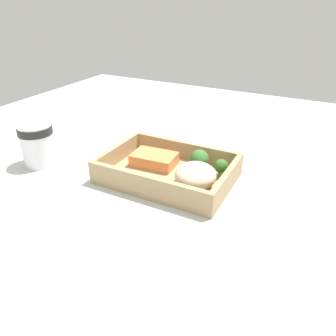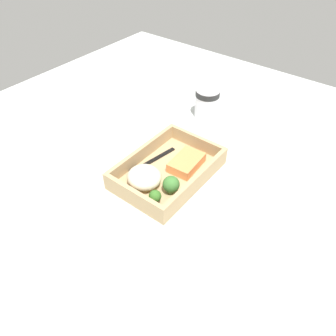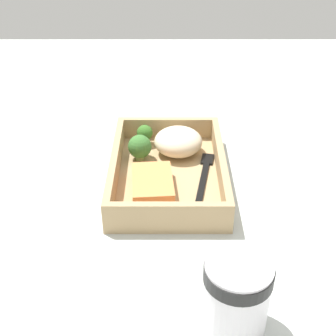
{
  "view_description": "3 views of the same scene",
  "coord_description": "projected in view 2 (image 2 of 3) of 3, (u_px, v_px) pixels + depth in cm",
  "views": [
    {
      "loc": [
        29.88,
        -57.72,
        37.75
      ],
      "look_at": [
        0.0,
        0.0,
        2.7
      ],
      "focal_mm": 35.0,
      "sensor_mm": 36.0,
      "label": 1
    },
    {
      "loc": [
        52.18,
        40.63,
        61.88
      ],
      "look_at": [
        0.0,
        0.0,
        2.7
      ],
      "focal_mm": 35.0,
      "sensor_mm": 36.0,
      "label": 2
    },
    {
      "loc": [
        -68.96,
        0.01,
        47.81
      ],
      "look_at": [
        0.0,
        0.0,
        2.7
      ],
      "focal_mm": 50.0,
      "sensor_mm": 36.0,
      "label": 3
    }
  ],
  "objects": [
    {
      "name": "mashed_potatoes",
      "position": [
        144.0,
        177.0,
        0.85
      ],
      "size": [
        8.75,
        9.07,
        5.06
      ],
      "primitive_type": "ellipsoid",
      "color": "beige",
      "rests_on": "takeout_tray"
    },
    {
      "name": "tray_rim",
      "position": [
        168.0,
        166.0,
        0.88
      ],
      "size": [
        28.88,
        19.87,
        4.17
      ],
      "color": "tan",
      "rests_on": "takeout_tray"
    },
    {
      "name": "receipt_slip",
      "position": [
        137.0,
        132.0,
        1.06
      ],
      "size": [
        12.93,
        14.05,
        0.24
      ],
      "primitive_type": "cube",
      "rotation": [
        0.0,
        0.0,
        0.44
      ],
      "color": "white",
      "rests_on": "ground_plane"
    },
    {
      "name": "takeout_tray",
      "position": [
        168.0,
        174.0,
        0.9
      ],
      "size": [
        28.88,
        19.87,
        1.2
      ],
      "primitive_type": "cube",
      "color": "tan",
      "rests_on": "ground_plane"
    },
    {
      "name": "paper_cup",
      "position": [
        207.0,
        102.0,
        1.09
      ],
      "size": [
        8.05,
        8.05,
        10.32
      ],
      "color": "white",
      "rests_on": "ground_plane"
    },
    {
      "name": "broccoli_floret_1",
      "position": [
        171.0,
        185.0,
        0.82
      ],
      "size": [
        4.39,
        4.39,
        4.9
      ],
      "color": "#7F9E5C",
      "rests_on": "takeout_tray"
    },
    {
      "name": "ground_plane",
      "position": [
        168.0,
        178.0,
        0.91
      ],
      "size": [
        160.0,
        160.0,
        2.0
      ],
      "primitive_type": "cube",
      "color": "#B8BFBA"
    },
    {
      "name": "salmon_fillet",
      "position": [
        187.0,
        163.0,
        0.91
      ],
      "size": [
        10.78,
        7.5,
        2.79
      ],
      "primitive_type": "cube",
      "rotation": [
        0.0,
        0.0,
        0.08
      ],
      "color": "#ED864A",
      "rests_on": "takeout_tray"
    },
    {
      "name": "fork",
      "position": [
        150.0,
        162.0,
        0.93
      ],
      "size": [
        15.84,
        4.43,
        0.44
      ],
      "color": "black",
      "rests_on": "takeout_tray"
    },
    {
      "name": "broccoli_floret_2",
      "position": [
        155.0,
        196.0,
        0.8
      ],
      "size": [
        3.13,
        3.13,
        4.1
      ],
      "color": "#7E9B56",
      "rests_on": "takeout_tray"
    }
  ]
}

